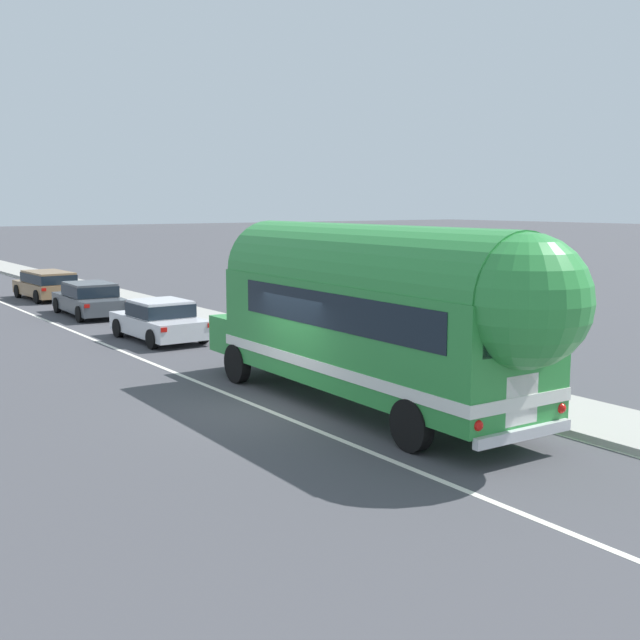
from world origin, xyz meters
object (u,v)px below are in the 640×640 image
car_second (90,298)px  car_third (47,283)px  car_lead (160,319)px  painted_bus (380,309)px

car_second → car_third: bearing=88.4°
car_lead → car_second: (0.08, 7.20, 0.02)m
car_third → car_second: bearing=-91.6°
car_lead → car_third: same height
car_lead → painted_bus: bearing=-89.6°
car_lead → car_second: same height
car_second → car_third: same height
painted_bus → car_lead: painted_bus is taller
painted_bus → car_third: 25.36m
car_lead → car_second: bearing=89.4°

